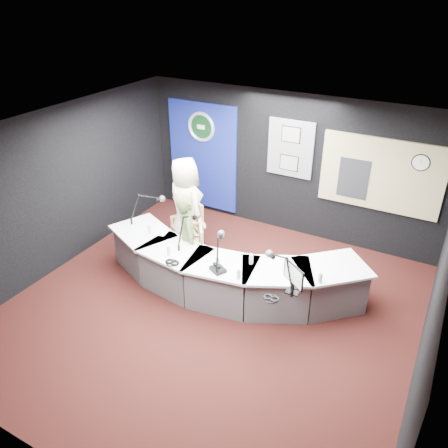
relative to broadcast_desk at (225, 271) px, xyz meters
The scene contains 33 objects.
ground 0.67m from the broadcast_desk, 84.81° to the right, with size 6.00×6.00×0.00m, color black.
ceiling 2.49m from the broadcast_desk, 84.81° to the right, with size 6.00×6.00×0.02m, color silver.
wall_back 2.66m from the broadcast_desk, 88.83° to the left, with size 6.00×0.02×2.80m, color black.
wall_front 3.70m from the broadcast_desk, 89.19° to the right, with size 6.00×0.02×2.80m, color black.
wall_left 3.17m from the broadcast_desk, 169.44° to the right, with size 0.02×6.00×2.80m, color black.
wall_right 3.26m from the broadcast_desk, 10.22° to the right, with size 0.02×6.00×2.80m, color black.
broadcast_desk is the anchor object (origin of this frame).
backdrop_panel 3.17m from the broadcast_desk, 127.40° to the left, with size 1.60×0.05×2.30m, color navy.
agency_seal 3.38m from the broadcast_desk, 127.86° to the left, with size 0.63×0.63×0.07m, color silver.
seal_center 3.38m from the broadcast_desk, 127.80° to the left, with size 0.48×0.48×0.01m, color black.
pinboard 2.79m from the broadcast_desk, 87.63° to the left, with size 0.90×0.04×1.10m, color slate.
framed_photo_upper 2.91m from the broadcast_desk, 87.60° to the left, with size 0.34×0.02×0.27m, color gray.
framed_photo_lower 2.63m from the broadcast_desk, 87.60° to the left, with size 0.34×0.02×0.27m, color gray.
booth_window_frame 3.24m from the broadcast_desk, 53.36° to the left, with size 2.12×0.06×1.32m, color tan.
booth_glow 3.23m from the broadcast_desk, 53.24° to the left, with size 2.00×0.02×1.20m, color #FFEEA1.
equipment_rack 2.93m from the broadcast_desk, 60.54° to the left, with size 0.55×0.02×0.75m, color black.
wall_clock 3.71m from the broadcast_desk, 44.88° to the left, with size 0.28×0.28×0.01m, color white.
armchair_left 1.50m from the broadcast_desk, 147.17° to the left, with size 0.53×0.53×0.94m, color tan, non-canonical shape.
armchair_right 0.78m from the broadcast_desk, behind, with size 0.60×0.60×1.07m, color tan, non-canonical shape.
draped_jacket 1.75m from the broadcast_desk, 143.82° to the left, with size 0.50×0.10×0.70m, color #686358.
person_man 1.59m from the broadcast_desk, 147.17° to the left, with size 0.90×0.59×1.84m, color #FFEECB.
person_woman 0.86m from the broadcast_desk, behind, with size 0.56×0.36×1.52m, color #4E6032.
computer_monitor 1.57m from the broadcast_desk, 19.89° to the right, with size 0.47×0.03×0.32m, color black.
desk_phone 0.67m from the broadcast_desk, 72.36° to the right, with size 0.22×0.18×0.06m, color black.
headphones_near 1.41m from the broadcast_desk, 33.59° to the right, with size 0.23×0.23×0.04m, color black.
headphones_far 0.95m from the broadcast_desk, 129.60° to the right, with size 0.22×0.22×0.04m, color black.
paper_stack 1.31m from the broadcast_desk, behind, with size 0.19×0.27×0.00m, color white.
notepad 0.97m from the broadcast_desk, 154.76° to the right, with size 0.22×0.32×0.00m, color white.
boom_mic_a 1.89m from the broadcast_desk, behind, with size 0.42×0.66×0.60m, color black, non-canonical shape.
boom_mic_b 0.96m from the broadcast_desk, behind, with size 0.16×0.74×0.60m, color black, non-canonical shape.
boom_mic_c 0.75m from the broadcast_desk, 76.79° to the right, with size 0.36×0.69×0.60m, color black, non-canonical shape.
boom_mic_d 1.34m from the broadcast_desk, 19.28° to the right, with size 0.63×0.48×0.60m, color black, non-canonical shape.
water_bottles 0.54m from the broadcast_desk, 70.46° to the right, with size 3.06×0.64×0.18m, color silver, non-canonical shape.
Camera 1 is at (2.84, -4.77, 4.59)m, focal length 36.00 mm.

